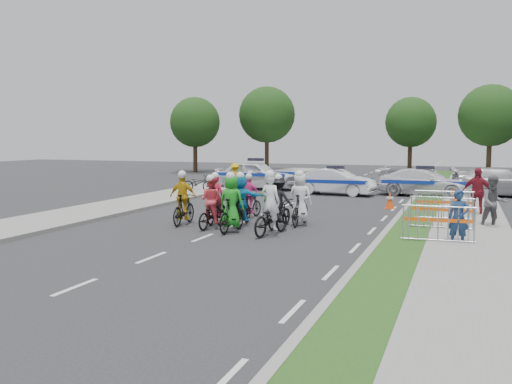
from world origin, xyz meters
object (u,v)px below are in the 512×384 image
(rider_0, at_px, (271,214))
(rider_9, at_px, (250,201))
(rider_1, at_px, (232,209))
(marshal_hiviz, at_px, (235,177))
(rider_7, at_px, (300,204))
(tree_3, at_px, (267,115))
(cone_0, at_px, (390,201))
(parked_bike, at_px, (198,183))
(barrier_2, at_px, (444,207))
(police_car_2, at_px, (425,183))
(rider_6, at_px, (216,206))
(rider_8, at_px, (269,203))
(rider_2, at_px, (212,208))
(cone_1, at_px, (454,196))
(police_car_1, at_px, (335,182))
(civilian_sedan, at_px, (502,182))
(rider_3, at_px, (183,204))
(tree_0, at_px, (195,122))
(rider_4, at_px, (279,207))
(spectator_2, at_px, (477,192))
(spectator_0, at_px, (459,218))
(police_car_0, at_px, (256,175))
(barrier_1, at_px, (442,214))
(spectator_1, at_px, (494,203))
(tree_1, at_px, (490,116))
(barrier_0, at_px, (438,226))
(tree_4, at_px, (411,122))
(rider_5, at_px, (241,203))

(rider_0, xyz_separation_m, rider_9, (-1.91, 3.20, -0.01))
(rider_1, height_order, marshal_hiviz, rider_1)
(rider_9, bearing_deg, rider_7, 165.57)
(rider_1, height_order, tree_3, tree_3)
(cone_0, xyz_separation_m, tree_3, (-13.43, 22.97, 4.55))
(parked_bike, relative_size, tree_3, 0.24)
(barrier_2, bearing_deg, police_car_2, 97.78)
(rider_6, bearing_deg, parked_bike, -64.10)
(rider_8, bearing_deg, rider_7, 149.47)
(rider_2, distance_m, barrier_2, 8.27)
(rider_8, xyz_separation_m, cone_1, (6.16, 8.00, -0.30))
(police_car_1, xyz_separation_m, civilian_sedan, (8.12, 2.03, 0.05))
(rider_3, bearing_deg, marshal_hiviz, -80.06)
(barrier_2, relative_size, tree_0, 0.32)
(rider_1, bearing_deg, rider_6, -50.08)
(rider_4, relative_size, spectator_2, 0.97)
(tree_0, bearing_deg, marshal_hiviz, -56.09)
(spectator_0, bearing_deg, civilian_sedan, 78.95)
(rider_0, xyz_separation_m, police_car_0, (-5.70, 14.18, 0.15))
(barrier_1, distance_m, parked_bike, 16.11)
(spectator_1, distance_m, cone_0, 5.84)
(rider_1, bearing_deg, tree_1, -104.77)
(barrier_1, bearing_deg, rider_2, -165.25)
(rider_1, height_order, rider_8, rider_1)
(rider_4, bearing_deg, spectator_0, 171.90)
(police_car_0, distance_m, cone_0, 10.51)
(spectator_1, xyz_separation_m, tree_3, (-17.28, 27.33, 4.00))
(police_car_2, relative_size, barrier_0, 2.39)
(police_car_0, distance_m, civilian_sedan, 13.11)
(marshal_hiviz, distance_m, tree_4, 21.47)
(rider_6, distance_m, tree_1, 29.14)
(tree_1, bearing_deg, rider_0, -104.11)
(cone_1, bearing_deg, spectator_0, -88.40)
(rider_5, relative_size, rider_7, 0.97)
(parked_bike, bearing_deg, police_car_1, -84.07)
(rider_8, xyz_separation_m, parked_bike, (-7.22, 9.04, -0.18))
(rider_5, relative_size, barrier_1, 0.92)
(rider_4, height_order, rider_5, rider_5)
(spectator_0, relative_size, tree_1, 0.23)
(barrier_0, relative_size, barrier_1, 1.00)
(police_car_2, distance_m, barrier_2, 9.06)
(rider_0, bearing_deg, marshal_hiviz, -52.46)
(rider_3, relative_size, rider_6, 1.05)
(police_car_2, bearing_deg, marshal_hiviz, 102.24)
(cone_1, xyz_separation_m, tree_4, (-3.94, 22.11, 3.85))
(rider_1, xyz_separation_m, cone_1, (6.51, 10.64, -0.41))
(rider_3, distance_m, police_car_2, 14.60)
(rider_4, relative_size, police_car_0, 0.38)
(rider_0, height_order, tree_4, tree_4)
(cone_1, bearing_deg, spectator_1, -79.51)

